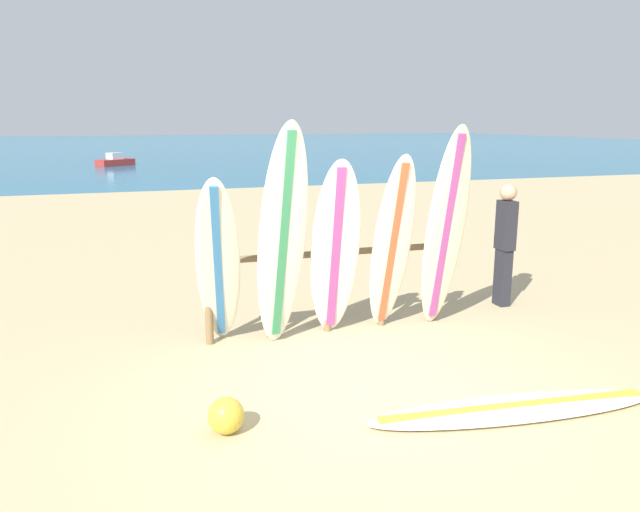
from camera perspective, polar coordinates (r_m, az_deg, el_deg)
ground_plane at (r=5.72m, az=5.29°, el=-13.67°), size 120.00×120.00×0.00m
ocean_water at (r=62.78m, az=-16.25°, el=9.91°), size 120.00×80.00×0.01m
surfboard_rack at (r=7.31m, az=0.72°, el=-1.97°), size 2.97×0.09×1.12m
surfboard_leaning_far_left at (r=6.65m, az=-9.54°, el=-0.81°), size 0.64×1.07×2.00m
surfboard_leaning_left at (r=6.63m, az=-3.55°, el=1.68°), size 0.66×0.70×2.54m
surfboard_leaning_center_left at (r=6.99m, az=1.44°, el=0.56°), size 0.63×0.67×2.13m
surfboard_leaning_center at (r=7.16m, az=6.76°, el=0.97°), size 0.52×0.82×2.18m
surfboard_leaning_center_right at (r=7.37m, az=11.66°, el=2.37°), size 0.54×0.74×2.50m
surfboard_lying_on_sand at (r=5.81m, az=17.76°, el=-13.45°), size 2.78×0.80×0.08m
beachgoer_standing at (r=8.68m, az=16.97°, el=1.50°), size 0.23×0.27×1.69m
small_boat_offshore at (r=36.06m, az=-18.66°, el=8.43°), size 2.16×1.90×0.71m
beach_ball at (r=5.23m, az=-8.81°, el=-14.57°), size 0.31×0.31×0.31m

